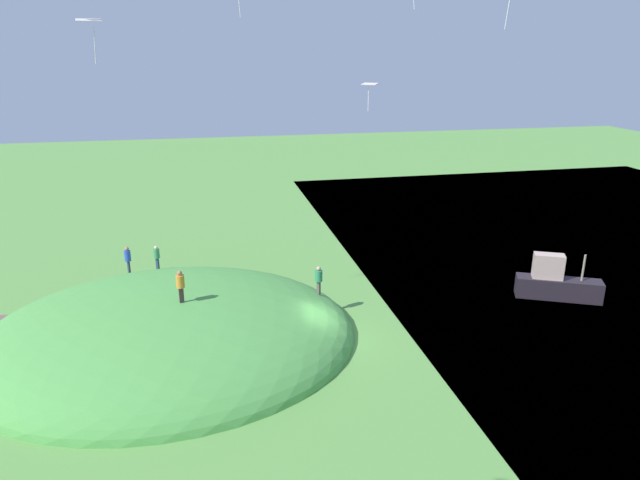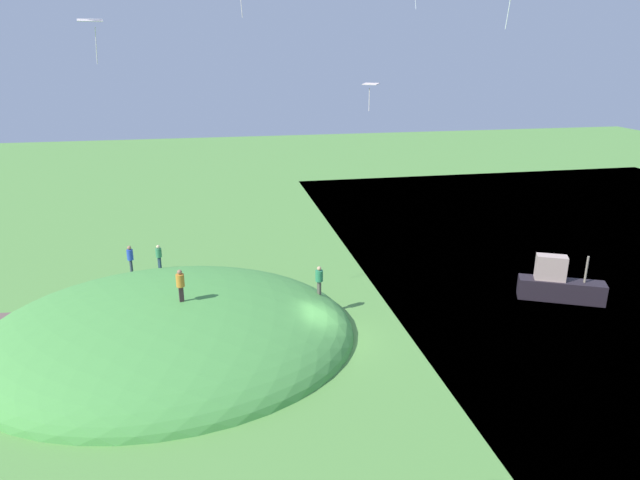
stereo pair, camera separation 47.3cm
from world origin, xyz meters
name	(u,v)px [view 1 (the left image)]	position (x,y,z in m)	size (l,w,h in m)	color
ground_plane	(329,340)	(0.00, 0.00, 0.00)	(160.00, 160.00, 0.00)	#5A9443
grass_hill	(169,340)	(8.66, -1.77, 0.00)	(20.67, 17.77, 5.36)	#4E9A45
boat_on_lake	(556,283)	(-15.58, -2.44, 1.01)	(5.26, 3.32, 3.09)	black
person_with_child	(180,283)	(7.75, -0.83, 3.78)	(0.53, 0.53, 1.79)	#412C2F
person_on_hilltop	(157,255)	(9.50, -8.43, 2.75)	(0.54, 0.54, 1.58)	#213549
person_near_shore	(319,277)	(-0.11, -3.23, 2.46)	(0.60, 0.60, 1.78)	#504C43
person_watching_kites	(128,257)	(11.40, -9.20, 2.46)	(0.54, 0.54, 1.86)	#2D3346
kite_5	(89,22)	(11.06, -3.31, 16.52)	(1.29, 0.99, 2.09)	white
kite_8	(370,85)	(-2.99, -3.35, 13.43)	(1.01, 0.96, 1.48)	#F5D9D1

